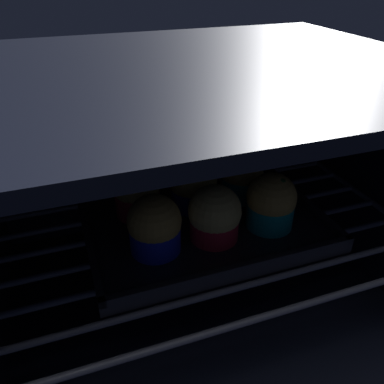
# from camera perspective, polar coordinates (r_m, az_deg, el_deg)

# --- Properties ---
(oven_cavity) EXTENTS (0.59, 0.47, 0.37)m
(oven_cavity) POSITION_cam_1_polar(r_m,az_deg,el_deg) (0.59, -0.80, 0.96)
(oven_cavity) COLOR black
(oven_cavity) RESTS_ON ground
(oven_rack) EXTENTS (0.55, 0.42, 0.01)m
(oven_rack) POSITION_cam_1_polar(r_m,az_deg,el_deg) (0.57, 0.63, -4.02)
(oven_rack) COLOR #444756
(oven_rack) RESTS_ON oven_cavity
(baking_tray) EXTENTS (0.31, 0.31, 0.02)m
(baking_tray) POSITION_cam_1_polar(r_m,az_deg,el_deg) (0.58, -0.00, -2.15)
(baking_tray) COLOR black
(baking_tray) RESTS_ON oven_rack
(muffin_row0_col0) EXTENTS (0.06, 0.06, 0.07)m
(muffin_row0_col0) POSITION_cam_1_polar(r_m,az_deg,el_deg) (0.47, -5.38, -4.93)
(muffin_row0_col0) COLOR #1928B7
(muffin_row0_col0) RESTS_ON baking_tray
(muffin_row0_col1) EXTENTS (0.07, 0.07, 0.07)m
(muffin_row0_col1) POSITION_cam_1_polar(r_m,az_deg,el_deg) (0.49, 3.01, -3.44)
(muffin_row0_col1) COLOR red
(muffin_row0_col1) RESTS_ON baking_tray
(muffin_row0_col2) EXTENTS (0.06, 0.06, 0.08)m
(muffin_row0_col2) POSITION_cam_1_polar(r_m,az_deg,el_deg) (0.52, 11.26, -1.50)
(muffin_row0_col2) COLOR #0C8C84
(muffin_row0_col2) RESTS_ON baking_tray
(muffin_row1_col0) EXTENTS (0.06, 0.06, 0.08)m
(muffin_row1_col0) POSITION_cam_1_polar(r_m,az_deg,el_deg) (0.54, -7.93, 0.29)
(muffin_row1_col0) COLOR red
(muffin_row1_col0) RESTS_ON baking_tray
(muffin_row1_col1) EXTENTS (0.07, 0.07, 0.08)m
(muffin_row1_col1) POSITION_cam_1_polar(r_m,az_deg,el_deg) (0.55, -0.05, 1.18)
(muffin_row1_col1) COLOR #1928B7
(muffin_row1_col1) RESTS_ON baking_tray
(muffin_row1_col2) EXTENTS (0.06, 0.06, 0.07)m
(muffin_row1_col2) POSITION_cam_1_polar(r_m,az_deg,el_deg) (0.58, 7.13, 2.18)
(muffin_row1_col2) COLOR #0C8C84
(muffin_row1_col2) RESTS_ON baking_tray
(muffin_row2_col0) EXTENTS (0.06, 0.06, 0.08)m
(muffin_row2_col0) POSITION_cam_1_polar(r_m,az_deg,el_deg) (0.61, -9.38, 3.45)
(muffin_row2_col0) COLOR #1928B7
(muffin_row2_col0) RESTS_ON baking_tray
(muffin_row2_col1) EXTENTS (0.06, 0.06, 0.08)m
(muffin_row2_col1) POSITION_cam_1_polar(r_m,az_deg,el_deg) (0.62, -2.52, 4.67)
(muffin_row2_col1) COLOR #7A238C
(muffin_row2_col1) RESTS_ON baking_tray
(muffin_row2_col2) EXTENTS (0.06, 0.06, 0.08)m
(muffin_row2_col2) POSITION_cam_1_polar(r_m,az_deg,el_deg) (0.65, 4.45, 5.50)
(muffin_row2_col2) COLOR red
(muffin_row2_col2) RESTS_ON baking_tray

